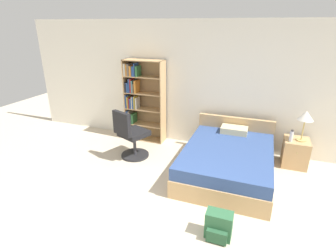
{
  "coord_description": "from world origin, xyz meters",
  "views": [
    {
      "loc": [
        0.85,
        -2.05,
        2.5
      ],
      "look_at": [
        -0.64,
        1.98,
        0.82
      ],
      "focal_mm": 28.0,
      "sensor_mm": 36.0,
      "label": 1
    }
  ],
  "objects_px": {
    "water_bottle": "(291,136)",
    "nightstand": "(295,152)",
    "bed": "(228,160)",
    "backpack_green": "(219,226)",
    "office_chair": "(131,136)",
    "bookshelf": "(140,100)",
    "table_lamp": "(306,117)"
  },
  "relations": [
    {
      "from": "water_bottle",
      "to": "nightstand",
      "type": "bearing_deg",
      "value": 42.49
    },
    {
      "from": "bed",
      "to": "table_lamp",
      "type": "relative_size",
      "value": 3.53
    },
    {
      "from": "bookshelf",
      "to": "backpack_green",
      "type": "bearing_deg",
      "value": -47.45
    },
    {
      "from": "bed",
      "to": "water_bottle",
      "type": "xyz_separation_m",
      "value": [
        1.01,
        0.62,
        0.36
      ]
    },
    {
      "from": "bed",
      "to": "nightstand",
      "type": "distance_m",
      "value": 1.35
    },
    {
      "from": "office_chair",
      "to": "water_bottle",
      "type": "relative_size",
      "value": 4.56
    },
    {
      "from": "nightstand",
      "to": "water_bottle",
      "type": "relative_size",
      "value": 2.36
    },
    {
      "from": "water_bottle",
      "to": "table_lamp",
      "type": "bearing_deg",
      "value": 30.47
    },
    {
      "from": "table_lamp",
      "to": "water_bottle",
      "type": "relative_size",
      "value": 2.57
    },
    {
      "from": "bookshelf",
      "to": "table_lamp",
      "type": "bearing_deg",
      "value": -2.43
    },
    {
      "from": "bookshelf",
      "to": "backpack_green",
      "type": "xyz_separation_m",
      "value": [
        2.23,
        -2.43,
        -0.76
      ]
    },
    {
      "from": "backpack_green",
      "to": "office_chair",
      "type": "bearing_deg",
      "value": 142.9
    },
    {
      "from": "bed",
      "to": "backpack_green",
      "type": "bearing_deg",
      "value": -85.52
    },
    {
      "from": "bed",
      "to": "table_lamp",
      "type": "height_order",
      "value": "table_lamp"
    },
    {
      "from": "water_bottle",
      "to": "backpack_green",
      "type": "distance_m",
      "value": 2.4
    },
    {
      "from": "nightstand",
      "to": "backpack_green",
      "type": "height_order",
      "value": "nightstand"
    },
    {
      "from": "office_chair",
      "to": "water_bottle",
      "type": "distance_m",
      "value": 2.97
    },
    {
      "from": "table_lamp",
      "to": "office_chair",
      "type": "bearing_deg",
      "value": -165.67
    },
    {
      "from": "bed",
      "to": "water_bottle",
      "type": "bearing_deg",
      "value": 31.37
    },
    {
      "from": "bed",
      "to": "nightstand",
      "type": "height_order",
      "value": "bed"
    },
    {
      "from": "bookshelf",
      "to": "water_bottle",
      "type": "distance_m",
      "value": 3.15
    },
    {
      "from": "nightstand",
      "to": "office_chair",
      "type": "bearing_deg",
      "value": -165.24
    },
    {
      "from": "backpack_green",
      "to": "water_bottle",
      "type": "bearing_deg",
      "value": 67.91
    },
    {
      "from": "bookshelf",
      "to": "table_lamp",
      "type": "relative_size",
      "value": 3.2
    },
    {
      "from": "bookshelf",
      "to": "bed",
      "type": "distance_m",
      "value": 2.37
    },
    {
      "from": "office_chair",
      "to": "table_lamp",
      "type": "bearing_deg",
      "value": 14.33
    },
    {
      "from": "bookshelf",
      "to": "bed",
      "type": "height_order",
      "value": "bookshelf"
    },
    {
      "from": "table_lamp",
      "to": "backpack_green",
      "type": "xyz_separation_m",
      "value": [
        -1.07,
        -2.29,
        -0.8
      ]
    },
    {
      "from": "bed",
      "to": "nightstand",
      "type": "xyz_separation_m",
      "value": [
        1.14,
        0.73,
        -0.01
      ]
    },
    {
      "from": "office_chair",
      "to": "table_lamp",
      "type": "height_order",
      "value": "table_lamp"
    },
    {
      "from": "table_lamp",
      "to": "backpack_green",
      "type": "bearing_deg",
      "value": -115.0
    },
    {
      "from": "bed",
      "to": "office_chair",
      "type": "xyz_separation_m",
      "value": [
        -1.87,
        -0.06,
        0.2
      ]
    }
  ]
}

